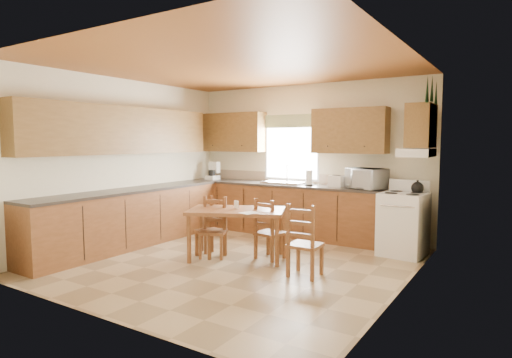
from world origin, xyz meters
The scene contains 35 objects.
floor centered at (0.00, 0.00, 0.00)m, with size 4.50×4.50×0.00m, color #98825D.
ceiling centered at (0.00, 0.00, 2.70)m, with size 4.50×4.50×0.00m, color brown.
wall_left centered at (-2.25, 0.00, 1.35)m, with size 4.50×4.50×0.00m, color beige.
wall_right centered at (2.25, 0.00, 1.35)m, with size 4.50×4.50×0.00m, color beige.
wall_back centered at (0.00, 2.25, 1.35)m, with size 4.50×4.50×0.00m, color beige.
wall_front centered at (0.00, -2.25, 1.35)m, with size 4.50×4.50×0.00m, color beige.
lower_cab_back centered at (-0.38, 1.95, 0.44)m, with size 3.75×0.60×0.88m, color brown.
lower_cab_left centered at (-1.95, -0.15, 0.44)m, with size 0.60×3.60×0.88m, color brown.
counter_back centered at (-0.38, 1.95, 0.90)m, with size 3.75×0.63×0.04m, color #352E29.
counter_left centered at (-1.95, -0.15, 0.90)m, with size 0.63×3.60×0.04m, color #352E29.
backsplash centered at (-0.38, 2.24, 1.01)m, with size 3.75×0.01×0.18m, color #9F8870.
upper_cab_back_left centered at (-1.55, 2.08, 1.85)m, with size 1.41×0.33×0.75m, color brown.
upper_cab_back_right centered at (0.86, 2.08, 1.85)m, with size 1.25×0.33×0.75m, color brown.
upper_cab_left centered at (-2.08, -0.15, 1.85)m, with size 0.33×3.60×0.75m, color brown.
upper_cab_stove centered at (2.08, 1.65, 1.90)m, with size 0.33×0.62×0.62m, color brown.
range_hood centered at (2.03, 1.65, 1.52)m, with size 0.44×0.62×0.12m, color silver.
window_frame centered at (-0.30, 2.22, 1.55)m, with size 1.13×0.02×1.18m, color silver.
window_pane centered at (-0.30, 2.21, 1.55)m, with size 1.05×0.01×1.10m, color white.
window_valance centered at (-0.30, 2.19, 2.05)m, with size 1.19×0.01×0.24m, color #39582B.
sink_basin centered at (-0.30, 1.95, 0.94)m, with size 0.75×0.45×0.04m, color silver.
pine_decal_a centered at (2.21, 1.33, 2.38)m, with size 0.22×0.22×0.36m, color #103518.
pine_decal_b centered at (2.21, 1.65, 2.42)m, with size 0.22×0.22×0.36m, color #103518.
pine_decal_c centered at (2.21, 1.97, 2.38)m, with size 0.22×0.22×0.36m, color #103518.
stove centered at (1.88, 1.64, 0.45)m, with size 0.61×0.63×0.91m, color silver.
coffeemaker centered at (-1.91, 1.93, 1.09)m, with size 0.20×0.24×0.35m, color silver.
paper_towel centered at (0.21, 1.91, 1.05)m, with size 0.11×0.11×0.26m, color white.
toaster centered at (0.72, 1.89, 1.02)m, with size 0.24×0.15×0.20m, color silver.
microwave centered at (1.21, 1.94, 1.08)m, with size 0.55×0.40×0.33m, color silver.
dining_table centered at (-0.09, 0.15, 0.36)m, with size 1.34×0.77×0.72m, color brown.
chair_near_left centered at (0.32, 0.41, 0.43)m, with size 0.36×0.34×0.86m, color brown.
chair_near_right centered at (1.09, -0.04, 0.46)m, with size 0.38×0.36×0.91m, color brown.
chair_far_left centered at (-0.49, 0.07, 0.43)m, with size 0.36×0.34×0.86m, color brown.
chair_far_right centered at (-0.42, 0.03, 0.43)m, with size 0.36×0.35×0.87m, color brown.
table_paper centered at (0.24, 0.00, 0.72)m, with size 0.19×0.25×0.00m, color white.
table_card centered at (-0.13, 0.21, 0.77)m, with size 0.08×0.02×0.11m, color white.
Camera 1 is at (3.38, -4.78, 1.69)m, focal length 30.00 mm.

